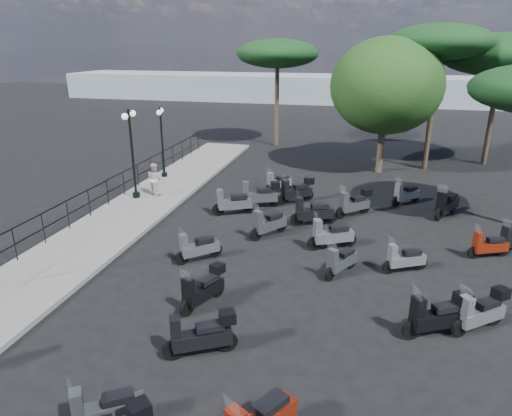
% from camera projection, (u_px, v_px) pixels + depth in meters
% --- Properties ---
extents(ground, '(120.00, 120.00, 0.00)m').
position_uv_depth(ground, '(259.00, 284.00, 13.44)').
color(ground, black).
rests_on(ground, ground).
extents(sidewalk, '(3.00, 30.00, 0.15)m').
position_uv_depth(sidewalk, '(114.00, 225.00, 17.61)').
color(sidewalk, slate).
rests_on(sidewalk, ground).
extents(railing, '(0.04, 26.04, 1.10)m').
position_uv_depth(railing, '(78.00, 204.00, 17.44)').
color(railing, black).
rests_on(railing, sidewalk).
extents(lamp_post_1, '(0.39, 1.15, 3.91)m').
position_uv_depth(lamp_post_1, '(132.00, 148.00, 19.73)').
color(lamp_post_1, black).
rests_on(lamp_post_1, sidewalk).
extents(lamp_post_2, '(0.49, 1.01, 3.56)m').
position_uv_depth(lamp_post_2, '(162.00, 138.00, 23.00)').
color(lamp_post_2, black).
rests_on(lamp_post_2, sidewalk).
extents(pedestrian_far, '(0.86, 0.75, 1.47)m').
position_uv_depth(pedestrian_far, '(154.00, 179.00, 20.62)').
color(pedestrian_far, beige).
rests_on(pedestrian_far, sidewalk).
extents(scooter_1, '(1.25, 1.21, 1.31)m').
position_uv_depth(scooter_1, '(198.00, 248.00, 14.72)').
color(scooter_1, black).
rests_on(scooter_1, ground).
extents(scooter_2, '(1.79, 0.89, 1.48)m').
position_uv_depth(scooter_2, '(260.00, 195.00, 19.51)').
color(scooter_2, black).
rests_on(scooter_2, ground).
extents(scooter_3, '(1.64, 1.00, 1.43)m').
position_uv_depth(scooter_3, '(233.00, 203.00, 18.70)').
color(scooter_3, black).
rests_on(scooter_3, ground).
extents(scooter_4, '(1.36, 0.98, 1.26)m').
position_uv_depth(scooter_4, '(105.00, 410.00, 8.25)').
color(scooter_4, black).
rests_on(scooter_4, ground).
extents(scooter_6, '(0.87, 1.57, 1.32)m').
position_uv_depth(scooter_6, '(203.00, 289.00, 12.18)').
color(scooter_6, black).
rests_on(scooter_6, ground).
extents(scooter_7, '(1.13, 1.50, 1.41)m').
position_uv_depth(scooter_7, '(268.00, 224.00, 16.58)').
color(scooter_7, black).
rests_on(scooter_7, ground).
extents(scooter_8, '(1.74, 0.93, 1.46)m').
position_uv_depth(scooter_8, '(312.00, 213.00, 17.63)').
color(scooter_8, black).
rests_on(scooter_8, ground).
extents(scooter_9, '(1.15, 1.24, 1.27)m').
position_uv_depth(scooter_9, '(278.00, 183.00, 21.57)').
color(scooter_9, black).
rests_on(scooter_9, ground).
extents(scooter_12, '(1.57, 1.01, 1.37)m').
position_uv_depth(scooter_12, '(201.00, 336.00, 10.22)').
color(scooter_12, black).
rests_on(scooter_12, ground).
extents(scooter_13, '(0.92, 1.41, 1.26)m').
position_uv_depth(scooter_13, '(341.00, 262.00, 13.85)').
color(scooter_13, black).
rests_on(scooter_13, ground).
extents(scooter_14, '(1.63, 0.97, 1.41)m').
position_uv_depth(scooter_14, '(331.00, 235.00, 15.59)').
color(scooter_14, black).
rests_on(scooter_14, ground).
extents(scooter_15, '(1.47, 1.26, 1.41)m').
position_uv_depth(scooter_15, '(296.00, 191.00, 20.09)').
color(scooter_15, black).
rests_on(scooter_15, ground).
extents(scooter_18, '(1.62, 1.02, 1.41)m').
position_uv_depth(scooter_18, '(438.00, 316.00, 10.93)').
color(scooter_18, black).
rests_on(scooter_18, ground).
extents(scooter_19, '(1.39, 0.86, 1.22)m').
position_uv_depth(scooter_19, '(404.00, 259.00, 14.02)').
color(scooter_19, black).
rests_on(scooter_19, ground).
extents(scooter_20, '(1.39, 1.29, 1.38)m').
position_uv_depth(scooter_20, '(354.00, 204.00, 18.58)').
color(scooter_20, black).
rests_on(scooter_20, ground).
extents(scooter_21, '(1.10, 1.66, 1.49)m').
position_uv_depth(scooter_21, '(446.00, 204.00, 18.48)').
color(scooter_21, black).
rests_on(scooter_21, ground).
extents(scooter_24, '(1.43, 1.20, 1.35)m').
position_uv_depth(scooter_24, '(481.00, 312.00, 11.12)').
color(scooter_24, black).
rests_on(scooter_24, ground).
extents(scooter_25, '(1.40, 0.77, 1.19)m').
position_uv_depth(scooter_25, '(488.00, 246.00, 14.96)').
color(scooter_25, black).
rests_on(scooter_25, ground).
extents(scooter_27, '(1.25, 1.18, 1.29)m').
position_uv_depth(scooter_27, '(406.00, 194.00, 19.93)').
color(scooter_27, black).
rests_on(scooter_27, ground).
extents(broadleaf_tree, '(5.81, 5.81, 7.05)m').
position_uv_depth(broadleaf_tree, '(386.00, 86.00, 23.50)').
color(broadleaf_tree, '#38281E').
rests_on(broadleaf_tree, ground).
extents(pine_0, '(5.33, 5.33, 7.66)m').
position_uv_depth(pine_0, '(440.00, 42.00, 23.43)').
color(pine_0, '#38281E').
rests_on(pine_0, ground).
extents(pine_1, '(6.64, 6.64, 7.25)m').
position_uv_depth(pine_1, '(502.00, 55.00, 24.60)').
color(pine_1, '#38281E').
rests_on(pine_1, ground).
extents(pine_2, '(5.35, 5.35, 6.98)m').
position_uv_depth(pine_2, '(278.00, 54.00, 29.49)').
color(pine_2, '#38281E').
rests_on(pine_2, ground).
extents(distant_hills, '(70.00, 8.00, 3.00)m').
position_uv_depth(distant_hills, '(347.00, 89.00, 53.99)').
color(distant_hills, gray).
rests_on(distant_hills, ground).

